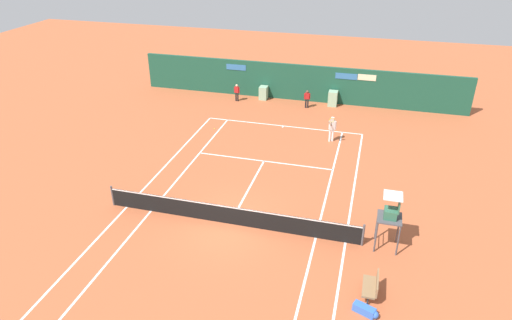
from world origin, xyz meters
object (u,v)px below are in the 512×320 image
(ball_kid_right_post, at_px, (237,91))
(umpire_chair, at_px, (390,215))
(tennis_ball_near_service_line, at_px, (215,129))
(equipment_bag, at_px, (367,311))
(player_bench, at_px, (372,285))
(player_on_baseline, at_px, (332,127))
(ball_kid_left_post, at_px, (307,98))

(ball_kid_right_post, bearing_deg, umpire_chair, 130.63)
(ball_kid_right_post, distance_m, tennis_ball_near_service_line, 5.57)
(equipment_bag, xyz_separation_m, tennis_ball_near_service_line, (-10.74, 13.90, -0.13))
(umpire_chair, distance_m, ball_kid_right_post, 19.16)
(umpire_chair, bearing_deg, player_bench, 171.44)
(player_on_baseline, height_order, tennis_ball_near_service_line, player_on_baseline)
(player_bench, distance_m, equipment_bag, 1.02)
(player_on_baseline, relative_size, ball_kid_left_post, 1.37)
(ball_kid_left_post, bearing_deg, ball_kid_right_post, -7.60)
(equipment_bag, distance_m, player_on_baseline, 14.36)
(ball_kid_left_post, distance_m, tennis_ball_near_service_line, 7.69)
(player_bench, bearing_deg, tennis_ball_near_service_line, 39.97)
(player_on_baseline, bearing_deg, ball_kid_right_post, -57.66)
(player_bench, xyz_separation_m, equipment_bag, (-0.11, -0.95, -0.35))
(umpire_chair, height_order, tennis_ball_near_service_line, umpire_chair)
(umpire_chair, distance_m, tennis_ball_near_service_line, 15.07)
(equipment_bag, xyz_separation_m, ball_kid_right_post, (-10.88, 19.41, 0.61))
(player_on_baseline, distance_m, tennis_ball_near_service_line, 7.83)
(equipment_bag, bearing_deg, player_bench, 83.32)
(player_bench, relative_size, ball_kid_right_post, 0.88)
(player_bench, distance_m, ball_kid_right_post, 21.48)
(umpire_chair, distance_m, player_on_baseline, 10.58)
(player_bench, xyz_separation_m, ball_kid_left_post, (-5.54, 18.46, 0.27))
(tennis_ball_near_service_line, bearing_deg, player_bench, -50.03)
(umpire_chair, height_order, ball_kid_right_post, umpire_chair)
(player_bench, relative_size, tennis_ball_near_service_line, 17.35)
(umpire_chair, xyz_separation_m, tennis_ball_near_service_line, (-11.32, 9.82, -1.62))
(player_bench, bearing_deg, player_on_baseline, 13.25)
(umpire_chair, relative_size, tennis_ball_near_service_line, 38.29)
(umpire_chair, relative_size, equipment_bag, 2.76)
(ball_kid_right_post, bearing_deg, player_on_baseline, 149.59)
(umpire_chair, xyz_separation_m, player_on_baseline, (-3.55, 9.94, -0.67))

